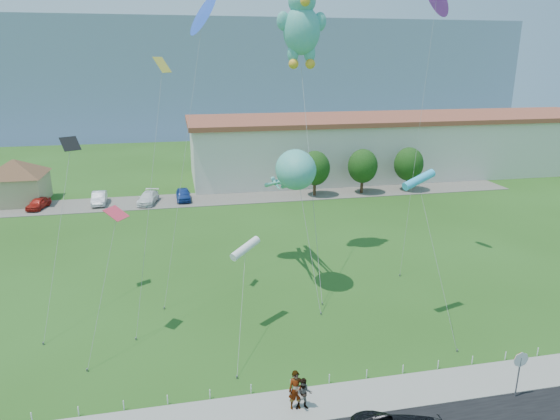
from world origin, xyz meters
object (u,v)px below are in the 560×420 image
at_px(stop_sign, 520,364).
at_px(parked_car_red, 38,203).
at_px(pedestrian_left, 296,390).
at_px(pedestrian_right, 304,394).
at_px(teddy_bear_kite, 302,24).
at_px(pavilion, 15,177).
at_px(parked_car_silver, 99,198).
at_px(parked_car_white, 148,198).
at_px(parked_car_blue, 183,194).
at_px(warehouse, 404,144).
at_px(octopus_kite, 292,176).

xyz_separation_m(stop_sign, parked_car_red, (-30.63, 38.96, -1.20)).
relative_size(pedestrian_left, pedestrian_right, 1.22).
distance_m(pedestrian_left, teddy_bear_kite, 26.31).
distance_m(parked_car_red, teddy_bear_kite, 35.59).
relative_size(pavilion, stop_sign, 3.68).
bearing_deg(teddy_bear_kite, pavilion, 142.13).
xyz_separation_m(parked_car_silver, parked_car_white, (5.41, -0.82, -0.05)).
height_order(parked_car_silver, parked_car_blue, parked_car_silver).
xyz_separation_m(warehouse, pedestrian_left, (-27.13, -46.90, -3.06)).
height_order(stop_sign, parked_car_silver, stop_sign).
relative_size(stop_sign, parked_car_blue, 0.62).
bearing_deg(octopus_kite, teddy_bear_kite, 70.34).
xyz_separation_m(pavilion, pedestrian_left, (22.87, -40.90, -1.95)).
height_order(pavilion, parked_car_silver, pavilion).
xyz_separation_m(pavilion, teddy_bear_kite, (27.78, -21.60, 15.23)).
relative_size(pedestrian_right, parked_car_white, 0.36).
distance_m(parked_car_white, teddy_bear_kite, 28.47).
bearing_deg(parked_car_silver, pavilion, 160.83).
distance_m(warehouse, stop_sign, 51.00).
xyz_separation_m(pedestrian_right, octopus_kite, (2.57, 13.91, 7.08)).
bearing_deg(parked_car_blue, parked_car_white, -173.85).
bearing_deg(pedestrian_right, parked_car_red, 126.84).
xyz_separation_m(warehouse, parked_car_blue, (-31.50, -8.98, -3.38)).
distance_m(warehouse, parked_car_blue, 32.93).
relative_size(pedestrian_right, parked_car_blue, 0.40).
relative_size(pedestrian_right, teddy_bear_kite, 0.08).
xyz_separation_m(stop_sign, pedestrian_right, (-10.27, 1.16, -0.97)).
distance_m(parked_car_silver, parked_car_white, 5.47).
xyz_separation_m(pedestrian_right, parked_car_red, (-20.36, 37.80, -0.22)).
height_order(pavilion, parked_car_white, pavilion).
bearing_deg(octopus_kite, parked_car_silver, 124.24).
bearing_deg(teddy_bear_kite, parked_car_blue, 116.48).
bearing_deg(octopus_kite, parked_car_blue, 106.81).
height_order(warehouse, octopus_kite, octopus_kite).
distance_m(parked_car_silver, parked_car_blue, 9.35).
bearing_deg(pavilion, warehouse, 6.84).
relative_size(warehouse, parked_car_white, 13.92).
relative_size(pavilion, parked_car_red, 2.56).
distance_m(pavilion, parked_car_silver, 9.81).
bearing_deg(pavilion, teddy_bear_kite, -37.87).
bearing_deg(parked_car_blue, parked_car_silver, 176.80).
height_order(pedestrian_left, pedestrian_right, pedestrian_left).
xyz_separation_m(pavilion, parked_car_silver, (9.15, -2.68, -2.27)).
bearing_deg(octopus_kite, pedestrian_left, -102.00).
relative_size(pavilion, teddy_bear_kite, 0.44).
distance_m(pavilion, parked_car_white, 15.15).
xyz_separation_m(pedestrian_right, parked_car_white, (-8.67, 37.54, -0.20)).
distance_m(stop_sign, parked_car_red, 49.58).
bearing_deg(pedestrian_right, stop_sign, 2.09).
relative_size(pavilion, octopus_kite, 0.87).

